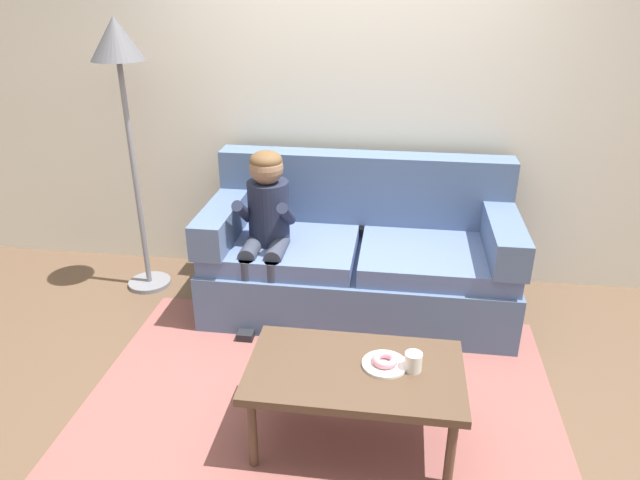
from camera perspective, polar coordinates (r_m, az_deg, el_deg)
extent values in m
plane|color=brown|center=(3.35, 0.50, -13.51)|extent=(10.00, 10.00, 0.00)
cube|color=silver|center=(4.08, 3.26, 15.18)|extent=(8.00, 0.10, 2.80)
cube|color=brown|center=(3.15, -0.13, -16.21)|extent=(2.47, 1.94, 0.01)
cube|color=slate|center=(3.90, 3.72, -4.20)|extent=(1.97, 0.90, 0.38)
cube|color=slate|center=(3.80, -3.67, -0.76)|extent=(0.95, 0.74, 0.12)
cube|color=slate|center=(3.74, 11.30, -1.65)|extent=(0.95, 0.74, 0.12)
cube|color=slate|center=(3.99, 4.34, 5.13)|extent=(1.97, 0.20, 0.48)
cube|color=slate|center=(3.87, -9.30, 2.18)|extent=(0.20, 0.90, 0.22)
cube|color=slate|center=(3.77, 17.45, 0.68)|extent=(0.20, 0.90, 0.22)
cube|color=#4C3828|center=(2.74, 3.45, -12.75)|extent=(0.99, 0.58, 0.04)
cylinder|color=#4C3828|center=(2.76, -6.64, -18.29)|extent=(0.04, 0.04, 0.39)
cylinder|color=#4C3828|center=(2.72, 12.67, -19.75)|extent=(0.04, 0.04, 0.39)
cylinder|color=#4C3828|center=(3.10, -4.54, -12.64)|extent=(0.04, 0.04, 0.39)
cylinder|color=#4C3828|center=(3.06, 12.13, -13.79)|extent=(0.04, 0.04, 0.39)
cylinder|color=#1E2338|center=(3.69, -5.05, 2.77)|extent=(0.26, 0.26, 0.40)
sphere|color=#846047|center=(3.57, -5.30, 7.07)|extent=(0.21, 0.21, 0.21)
ellipsoid|color=brown|center=(3.56, -5.33, 7.80)|extent=(0.20, 0.20, 0.12)
cylinder|color=#333847|center=(3.65, -6.68, -0.81)|extent=(0.11, 0.30, 0.11)
cylinder|color=#333847|center=(3.63, -7.09, -5.11)|extent=(0.09, 0.09, 0.44)
cube|color=black|center=(3.71, -7.08, -8.84)|extent=(0.10, 0.20, 0.06)
cylinder|color=#1E2338|center=(3.61, -7.54, 2.77)|extent=(0.07, 0.29, 0.23)
cylinder|color=#333847|center=(3.61, -4.23, -0.97)|extent=(0.11, 0.30, 0.11)
cylinder|color=#333847|center=(3.59, -4.61, -5.31)|extent=(0.09, 0.09, 0.44)
cube|color=black|center=(3.68, -4.64, -9.07)|extent=(0.10, 0.20, 0.06)
cylinder|color=#1E2338|center=(3.55, -3.30, 2.56)|extent=(0.07, 0.29, 0.23)
cylinder|color=white|center=(2.75, 6.35, -12.02)|extent=(0.21, 0.21, 0.01)
torus|color=pink|center=(2.73, 6.38, -11.60)|extent=(0.15, 0.15, 0.04)
cylinder|color=silver|center=(2.72, 9.13, -11.71)|extent=(0.08, 0.08, 0.09)
cube|color=#339E56|center=(3.44, 12.02, -12.45)|extent=(0.16, 0.09, 0.05)
cylinder|color=#339E56|center=(3.43, 10.58, -12.39)|extent=(0.06, 0.06, 0.05)
cylinder|color=#339E56|center=(3.45, 13.46, -12.50)|extent=(0.06, 0.06, 0.05)
cylinder|color=slate|center=(4.43, -16.35, -4.02)|extent=(0.30, 0.30, 0.03)
cylinder|color=slate|center=(4.12, -17.69, 5.99)|extent=(0.04, 0.04, 1.60)
cone|color=#4C4C51|center=(3.95, -19.39, 18.17)|extent=(0.34, 0.34, 0.26)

